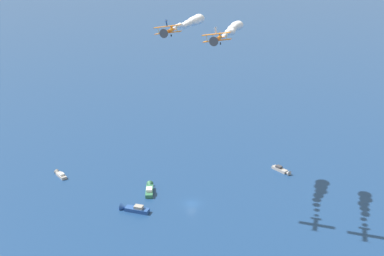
# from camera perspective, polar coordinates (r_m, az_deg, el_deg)

# --- Properties ---
(ground_plane) EXTENTS (2000.00, 2000.00, 0.00)m
(ground_plane) POSITION_cam_1_polar(r_m,az_deg,el_deg) (136.62, -0.04, -9.10)
(ground_plane) COLOR navy
(motorboat_near_centre) EXTENTS (3.01, 8.52, 2.42)m
(motorboat_near_centre) POSITION_cam_1_polar(r_m,az_deg,el_deg) (143.35, -5.15, -7.37)
(motorboat_near_centre) COLOR #33704C
(motorboat_near_centre) RESTS_ON ground_plane
(motorboat_far_port) EXTENTS (8.46, 5.64, 2.43)m
(motorboat_far_port) POSITION_cam_1_polar(r_m,az_deg,el_deg) (133.84, -7.10, -9.63)
(motorboat_far_port) COLOR #23478C
(motorboat_far_port) RESTS_ON ground_plane
(motorboat_inshore) EXTENTS (4.54, 6.38, 1.85)m
(motorboat_inshore) POSITION_cam_1_polar(r_m,az_deg,el_deg) (157.80, -15.62, -5.41)
(motorboat_inshore) COLOR #9E9993
(motorboat_inshore) RESTS_ON ground_plane
(motorboat_ahead) EXTENTS (4.98, 6.96, 2.02)m
(motorboat_ahead) POSITION_cam_1_polar(r_m,az_deg,el_deg) (157.52, 10.78, -5.01)
(motorboat_ahead) COLOR #9E9993
(motorboat_ahead) RESTS_ON ground_plane
(biplane_lead) EXTENTS (7.20, 7.09, 3.66)m
(biplane_lead) POSITION_cam_1_polar(r_m,az_deg,el_deg) (118.26, 3.01, 10.69)
(biplane_lead) COLOR orange
(wingwalker_lead) EXTENTS (0.86, 0.48, 1.79)m
(wingwalker_lead) POSITION_cam_1_polar(r_m,az_deg,el_deg) (117.98, 2.87, 11.73)
(wingwalker_lead) COLOR white
(smoke_trail_lead) EXTENTS (11.23, 19.54, 3.26)m
(smoke_trail_lead) POSITION_cam_1_polar(r_m,az_deg,el_deg) (135.34, 5.11, 11.92)
(smoke_trail_lead) COLOR silver
(biplane_wingman) EXTENTS (7.20, 7.09, 3.66)m
(biplane_wingman) POSITION_cam_1_polar(r_m,az_deg,el_deg) (123.08, -2.93, 11.59)
(biplane_wingman) COLOR orange
(wingwalker_wingman) EXTENTS (0.86, 0.48, 1.79)m
(wingwalker_wingman) POSITION_cam_1_polar(r_m,az_deg,el_deg) (122.87, -3.10, 12.59)
(wingwalker_wingman) COLOR #1E4CB2
(smoke_trail_wingman) EXTENTS (13.14, 21.84, 3.48)m
(smoke_trail_wingman) POSITION_cam_1_polar(r_m,az_deg,el_deg) (142.43, 0.16, 12.75)
(smoke_trail_wingman) COLOR silver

